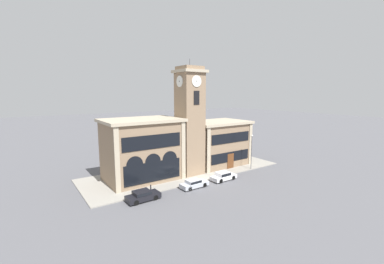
% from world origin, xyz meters
% --- Properties ---
extents(ground_plane, '(300.00, 300.00, 0.00)m').
position_xyz_m(ground_plane, '(0.00, 0.00, 0.00)').
color(ground_plane, '#56565B').
extents(sidewalk_kerb, '(35.21, 12.37, 0.15)m').
position_xyz_m(sidewalk_kerb, '(0.00, 6.19, 0.07)').
color(sidewalk_kerb, gray).
rests_on(sidewalk_kerb, ground_plane).
extents(clock_tower, '(4.52, 4.52, 19.38)m').
position_xyz_m(clock_tower, '(-0.00, 4.58, 9.15)').
color(clock_tower, '#897056').
rests_on(clock_tower, ground_plane).
extents(town_hall_left_wing, '(12.10, 8.40, 9.87)m').
position_xyz_m(town_hall_left_wing, '(-7.91, 6.49, 4.96)').
color(town_hall_left_wing, '#897056').
rests_on(town_hall_left_wing, ground_plane).
extents(town_hall_right_wing, '(11.70, 8.40, 8.53)m').
position_xyz_m(town_hall_right_wing, '(7.71, 6.49, 4.30)').
color(town_hall_right_wing, '#897056').
rests_on(town_hall_right_wing, ground_plane).
extents(parked_car_near, '(4.43, 2.00, 1.36)m').
position_xyz_m(parked_car_near, '(-11.39, -1.29, 0.72)').
color(parked_car_near, black).
rests_on(parked_car_near, ground_plane).
extents(parked_car_mid, '(4.34, 1.81, 1.25)m').
position_xyz_m(parked_car_mid, '(-3.25, -1.29, 0.66)').
color(parked_car_mid, '#B2B7C1').
rests_on(parked_car_mid, ground_plane).
extents(parked_car_far, '(4.40, 1.93, 1.39)m').
position_xyz_m(parked_car_far, '(2.50, -1.29, 0.73)').
color(parked_car_far, silver).
rests_on(parked_car_far, ground_plane).
extents(street_lamp, '(0.36, 0.36, 6.29)m').
position_xyz_m(street_lamp, '(10.65, 0.31, 4.23)').
color(street_lamp, '#4C4C51').
rests_on(street_lamp, sidewalk_kerb).
extents(bollard, '(0.18, 0.18, 1.06)m').
position_xyz_m(bollard, '(-9.38, 0.51, 0.67)').
color(bollard, black).
rests_on(bollard, sidewalk_kerb).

